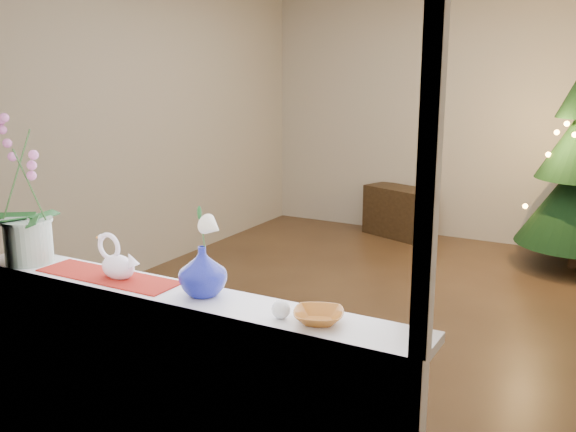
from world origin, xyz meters
The scene contains 15 objects.
ground centered at (0.00, 0.00, 0.00)m, with size 5.00×5.00×0.00m, color #3B2718.
wall_back centered at (0.00, 2.50, 1.35)m, with size 4.50×0.10×2.70m, color #BCB4A4.
wall_front centered at (0.00, -2.50, 1.35)m, with size 4.50×0.10×2.70m, color #BCB4A4.
wall_left centered at (-2.25, 0.00, 1.35)m, with size 0.10×5.00×2.70m, color #BCB4A4.
window_apron centered at (0.00, -2.46, 0.44)m, with size 2.20×0.08×0.88m, color white.
windowsill centered at (0.00, -2.37, 0.90)m, with size 2.20×0.26×0.04m, color white.
window_frame centered at (0.00, -2.47, 1.70)m, with size 2.22×0.06×1.60m, color white, non-canonical shape.
runner centered at (-0.38, -2.37, 0.92)m, with size 0.70×0.20×0.01m, color maroon.
orchid_pot centered at (-0.86, -2.39, 1.27)m, with size 0.24×0.24×0.70m, color beige, non-canonical shape.
swan centered at (-0.32, -2.36, 1.02)m, with size 0.23×0.10×0.19m, color white, non-canonical shape.
blue_vase centered at (0.13, -2.35, 1.04)m, with size 0.23×0.23×0.24m, color navy.
lily centered at (0.13, -2.35, 1.25)m, with size 0.13×0.07×0.18m, color silver, non-canonical shape.
paperweight centered at (0.53, -2.41, 0.96)m, with size 0.07×0.07×0.07m, color silver.
amber_dish centered at (0.67, -2.38, 0.94)m, with size 0.16×0.16×0.04m, color #AA6221.
side_table centered at (-0.64, 2.25, 0.27)m, with size 0.73×0.36×0.54m, color black.
Camera 1 is at (1.64, -4.35, 1.83)m, focal length 40.00 mm.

